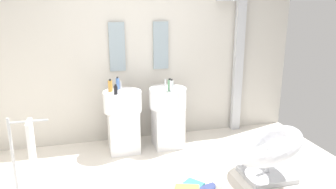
# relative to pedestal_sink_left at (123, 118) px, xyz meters

# --- Properties ---
(rear_partition) EXTENTS (4.80, 0.10, 2.60)m
(rear_partition) POSITION_rel_pedestal_sink_left_xyz_m (0.32, 0.47, 0.82)
(rear_partition) COLOR beige
(rear_partition) RESTS_ON ground_plane
(pedestal_sink_left) EXTENTS (0.51, 0.51, 0.95)m
(pedestal_sink_left) POSITION_rel_pedestal_sink_left_xyz_m (0.00, 0.00, 0.00)
(pedestal_sink_left) COLOR white
(pedestal_sink_left) RESTS_ON ground_plane
(pedestal_sink_right) EXTENTS (0.51, 0.51, 0.95)m
(pedestal_sink_right) POSITION_rel_pedestal_sink_left_xyz_m (0.63, 0.00, 0.00)
(pedestal_sink_right) COLOR white
(pedestal_sink_right) RESTS_ON ground_plane
(vanity_mirror_left) EXTENTS (0.22, 0.03, 0.68)m
(vanity_mirror_left) POSITION_rel_pedestal_sink_left_xyz_m (0.00, 0.40, 0.92)
(vanity_mirror_left) COLOR #8C9EA8
(vanity_mirror_right) EXTENTS (0.22, 0.03, 0.68)m
(vanity_mirror_right) POSITION_rel_pedestal_sink_left_xyz_m (0.63, 0.40, 0.92)
(vanity_mirror_right) COLOR #8C9EA8
(shower_column) EXTENTS (0.49, 0.24, 2.05)m
(shower_column) POSITION_rel_pedestal_sink_left_xyz_m (1.84, 0.35, 0.60)
(shower_column) COLOR #B7BABF
(shower_column) RESTS_ON ground_plane
(lounge_chair) EXTENTS (1.03, 1.03, 0.65)m
(lounge_chair) POSITION_rel_pedestal_sink_left_xyz_m (1.53, -1.17, -0.13)
(lounge_chair) COLOR #B7BABF
(lounge_chair) RESTS_ON ground_plane
(towel_rack) EXTENTS (0.37, 0.22, 0.95)m
(towel_rack) POSITION_rel_pedestal_sink_left_xyz_m (-1.06, -1.03, 0.15)
(towel_rack) COLOR #B7BABF
(towel_rack) RESTS_ON ground_plane
(magazine_teal) EXTENTS (0.35, 0.34, 0.03)m
(magazine_teal) POSITION_rel_pedestal_sink_left_xyz_m (0.58, -1.18, -0.45)
(magazine_teal) COLOR teal
(magazine_teal) RESTS_ON area_rug
(coffee_mug) EXTENTS (0.08, 0.08, 0.10)m
(coffee_mug) POSITION_rel_pedestal_sink_left_xyz_m (0.85, -1.34, -0.42)
(coffee_mug) COLOR white
(coffee_mug) RESTS_ON area_rug
(soap_bottle_amber) EXTENTS (0.06, 0.06, 0.17)m
(soap_bottle_amber) POSITION_rel_pedestal_sink_left_xyz_m (-0.15, 0.04, 0.45)
(soap_bottle_amber) COLOR #C68C38
(soap_bottle_amber) RESTS_ON pedestal_sink_left
(soap_bottle_clear) EXTENTS (0.05, 0.05, 0.18)m
(soap_bottle_clear) POSITION_rel_pedestal_sink_left_xyz_m (0.63, -0.19, 0.46)
(soap_bottle_clear) COLOR silver
(soap_bottle_clear) RESTS_ON pedestal_sink_right
(soap_bottle_blue) EXTENTS (0.05, 0.05, 0.18)m
(soap_bottle_blue) POSITION_rel_pedestal_sink_left_xyz_m (-0.04, 0.12, 0.46)
(soap_bottle_blue) COLOR #4C72B7
(soap_bottle_blue) RESTS_ON pedestal_sink_left
(soap_bottle_green) EXTENTS (0.05, 0.05, 0.17)m
(soap_bottle_green) POSITION_rel_pedestal_sink_left_xyz_m (0.62, -0.14, 0.46)
(soap_bottle_green) COLOR #59996B
(soap_bottle_green) RESTS_ON pedestal_sink_right
(soap_bottle_black) EXTENTS (0.05, 0.05, 0.13)m
(soap_bottle_black) POSITION_rel_pedestal_sink_left_xyz_m (-0.10, -0.12, 0.44)
(soap_bottle_black) COLOR black
(soap_bottle_black) RESTS_ON pedestal_sink_left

